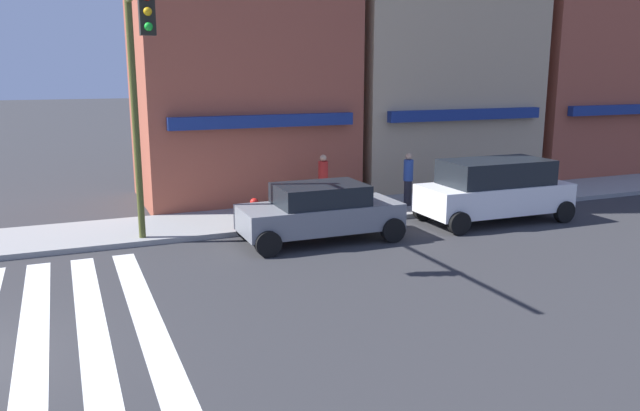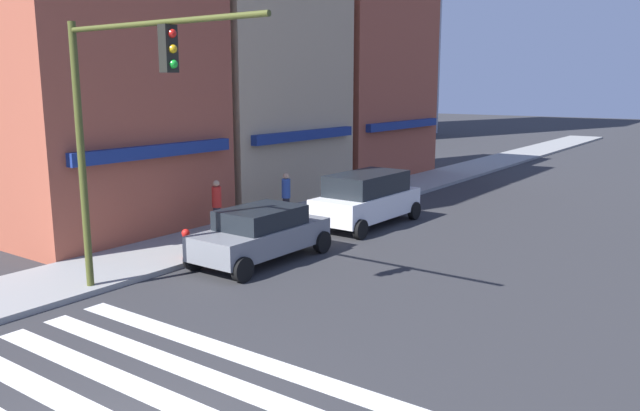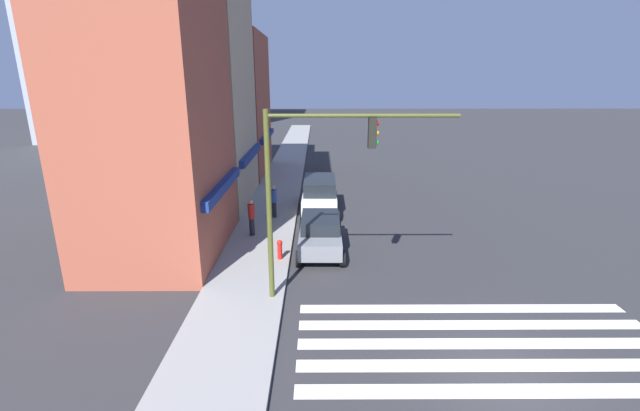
{
  "view_description": "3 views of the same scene",
  "coord_description": "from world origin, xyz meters",
  "px_view_note": "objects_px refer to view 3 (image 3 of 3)",
  "views": [
    {
      "loc": [
        2.19,
        -10.65,
        4.62
      ],
      "look_at": [
        8.63,
        4.7,
        1.0
      ],
      "focal_mm": 35.0,
      "sensor_mm": 36.0,
      "label": 1
    },
    {
      "loc": [
        -4.69,
        -7.0,
        5.08
      ],
      "look_at": [
        11.56,
        4.7,
        1.2
      ],
      "focal_mm": 35.0,
      "sensor_mm": 36.0,
      "label": 2
    },
    {
      "loc": [
        -9.28,
        4.8,
        7.45
      ],
      "look_at": [
        11.56,
        4.7,
        1.2
      ],
      "focal_mm": 24.0,
      "sensor_mm": 36.0,
      "label": 3
    }
  ],
  "objects_px": {
    "fire_hydrant": "(280,249)",
    "traffic_signal": "(313,173)",
    "sedan_grey": "(320,232)",
    "suv_white": "(320,194)",
    "pedestrian_blue_shirt": "(274,201)",
    "pedestrian_red_jacket": "(252,217)"
  },
  "relations": [
    {
      "from": "fire_hydrant",
      "to": "traffic_signal",
      "type": "bearing_deg",
      "value": -155.77
    },
    {
      "from": "suv_white",
      "to": "pedestrian_blue_shirt",
      "type": "height_order",
      "value": "suv_white"
    },
    {
      "from": "sedan_grey",
      "to": "suv_white",
      "type": "distance_m",
      "value": 5.86
    },
    {
      "from": "traffic_signal",
      "to": "pedestrian_red_jacket",
      "type": "relative_size",
      "value": 3.69
    },
    {
      "from": "traffic_signal",
      "to": "suv_white",
      "type": "distance_m",
      "value": 10.99
    },
    {
      "from": "suv_white",
      "to": "pedestrian_blue_shirt",
      "type": "bearing_deg",
      "value": 124.05
    },
    {
      "from": "sedan_grey",
      "to": "pedestrian_red_jacket",
      "type": "bearing_deg",
      "value": 66.17
    },
    {
      "from": "pedestrian_red_jacket",
      "to": "fire_hydrant",
      "type": "relative_size",
      "value": 2.1
    },
    {
      "from": "sedan_grey",
      "to": "suv_white",
      "type": "xyz_separation_m",
      "value": [
        5.86,
        0.0,
        0.19
      ]
    },
    {
      "from": "pedestrian_blue_shirt",
      "to": "fire_hydrant",
      "type": "height_order",
      "value": "pedestrian_blue_shirt"
    },
    {
      "from": "traffic_signal",
      "to": "pedestrian_blue_shirt",
      "type": "distance_m",
      "value": 9.71
    },
    {
      "from": "pedestrian_red_jacket",
      "to": "fire_hydrant",
      "type": "distance_m",
      "value": 3.29
    },
    {
      "from": "sedan_grey",
      "to": "fire_hydrant",
      "type": "xyz_separation_m",
      "value": [
        -1.36,
        1.7,
        -0.23
      ]
    },
    {
      "from": "pedestrian_blue_shirt",
      "to": "fire_hydrant",
      "type": "xyz_separation_m",
      "value": [
        -5.6,
        -0.78,
        -0.46
      ]
    },
    {
      "from": "suv_white",
      "to": "pedestrian_red_jacket",
      "type": "xyz_separation_m",
      "value": [
        -4.37,
        3.28,
        0.04
      ]
    },
    {
      "from": "suv_white",
      "to": "traffic_signal",
      "type": "bearing_deg",
      "value": 179.52
    },
    {
      "from": "suv_white",
      "to": "pedestrian_red_jacket",
      "type": "bearing_deg",
      "value": 144.07
    },
    {
      "from": "traffic_signal",
      "to": "pedestrian_red_jacket",
      "type": "distance_m",
      "value": 7.59
    },
    {
      "from": "traffic_signal",
      "to": "pedestrian_blue_shirt",
      "type": "height_order",
      "value": "traffic_signal"
    },
    {
      "from": "sedan_grey",
      "to": "fire_hydrant",
      "type": "relative_size",
      "value": 5.25
    },
    {
      "from": "suv_white",
      "to": "pedestrian_red_jacket",
      "type": "distance_m",
      "value": 5.47
    },
    {
      "from": "sedan_grey",
      "to": "suv_white",
      "type": "height_order",
      "value": "suv_white"
    }
  ]
}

